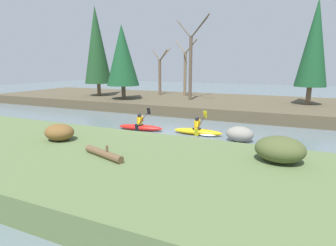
{
  "coord_description": "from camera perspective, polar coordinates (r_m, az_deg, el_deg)",
  "views": [
    {
      "loc": [
        5.79,
        -12.54,
        3.72
      ],
      "look_at": [
        0.0,
        0.79,
        0.55
      ],
      "focal_mm": 28.0,
      "sensor_mm": 36.0,
      "label": 1
    }
  ],
  "objects": [
    {
      "name": "ground_plane",
      "position": [
        14.3,
        -1.27,
        -2.78
      ],
      "size": [
        90.0,
        90.0,
        0.0
      ],
      "primitive_type": "plane",
      "color": "slate"
    },
    {
      "name": "riverbank_near",
      "position": [
        9.55,
        -15.91,
        -8.53
      ],
      "size": [
        44.0,
        6.53,
        0.81
      ],
      "color": "#5B7042",
      "rests_on": "ground"
    },
    {
      "name": "riverbank_far",
      "position": [
        23.91,
        9.24,
        4.17
      ],
      "size": [
        44.0,
        10.71,
        0.8
      ],
      "color": "brown",
      "rests_on": "ground"
    },
    {
      "name": "conifer_tree_far_left",
      "position": [
        27.4,
        -15.29,
        15.97
      ],
      "size": [
        2.61,
        2.61,
        8.53
      ],
      "color": "brown",
      "rests_on": "riverbank_far"
    },
    {
      "name": "conifer_tree_left",
      "position": [
        23.94,
        -9.93,
        14.27
      ],
      "size": [
        2.86,
        2.86,
        6.43
      ],
      "color": "brown",
      "rests_on": "riverbank_far"
    },
    {
      "name": "conifer_tree_mid_left",
      "position": [
        22.87,
        29.26,
        14.87
      ],
      "size": [
        2.27,
        2.27,
        7.74
      ],
      "color": "brown",
      "rests_on": "riverbank_far"
    },
    {
      "name": "bare_tree_upstream",
      "position": [
        27.22,
        -1.72,
        10.88
      ],
      "size": [
        2.66,
        2.63,
        4.75
      ],
      "color": "brown",
      "rests_on": "riverbank_far"
    },
    {
      "name": "bare_tree_mid_upstream",
      "position": [
        26.23,
        3.83,
        11.72
      ],
      "size": [
        3.13,
        3.09,
        5.64
      ],
      "color": "#7A664C",
      "rests_on": "riverbank_far"
    },
    {
      "name": "bare_tree_mid_downstream",
      "position": [
        23.12,
        5.07,
        13.41
      ],
      "size": [
        3.94,
        3.89,
        7.18
      ],
      "color": "brown",
      "rests_on": "riverbank_far"
    },
    {
      "name": "shrub_clump_nearest",
      "position": [
        11.32,
        -22.57,
        -1.87
      ],
      "size": [
        1.21,
        1.01,
        0.66
      ],
      "color": "brown",
      "rests_on": "riverbank_near"
    },
    {
      "name": "shrub_clump_second",
      "position": [
        8.81,
        23.17,
        -5.27
      ],
      "size": [
        1.49,
        1.24,
        0.81
      ],
      "color": "#4C562D",
      "rests_on": "riverbank_near"
    },
    {
      "name": "kayaker_lead",
      "position": [
        14.52,
        6.9,
        -1.83
      ],
      "size": [
        2.78,
        2.07,
        1.2
      ],
      "rotation": [
        0.0,
        0.0,
        0.04
      ],
      "color": "yellow",
      "rests_on": "ground"
    },
    {
      "name": "kayaker_middle",
      "position": [
        15.53,
        -5.95,
        -0.78
      ],
      "size": [
        2.8,
        2.07,
        1.2
      ],
      "rotation": [
        0.0,
        0.0,
        0.12
      ],
      "color": "red",
      "rests_on": "ground"
    },
    {
      "name": "boulder_midstream",
      "position": [
        13.63,
        15.37,
        -2.33
      ],
      "size": [
        1.35,
        1.06,
        0.76
      ],
      "color": "gray",
      "rests_on": "ground"
    },
    {
      "name": "driftwood_log",
      "position": [
        8.82,
        -13.84,
        -6.51
      ],
      "size": [
        1.78,
        0.78,
        0.44
      ],
      "rotation": [
        0.0,
        0.0,
        -0.32
      ],
      "color": "brown",
      "rests_on": "riverbank_near"
    }
  ]
}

